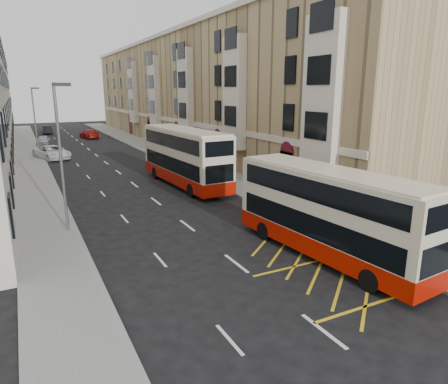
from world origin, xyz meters
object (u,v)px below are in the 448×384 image
pedestrian_mid (351,217)px  car_red (89,134)px  pedestrian_near (428,239)px  pedestrian_far (410,236)px  street_lamp_far (35,118)px  double_decker_front (328,213)px  car_silver (43,140)px  car_dark (47,130)px  bus_shelter (448,220)px  double_decker_rear (185,157)px  white_van (52,152)px  litter_bin (413,256)px  street_lamp_near (61,150)px

pedestrian_mid → car_red: (-5.16, 54.82, -0.27)m
pedestrian_near → car_red: pedestrian_near is taller
pedestrian_near → car_red: (-5.80, 59.05, -0.31)m
pedestrian_near → pedestrian_far: (-0.26, 0.78, -0.06)m
street_lamp_far → double_decker_front: street_lamp_far is taller
pedestrian_far → car_silver: (-13.00, 52.17, -0.30)m
pedestrian_far → car_dark: bearing=-72.4°
bus_shelter → pedestrian_near: bus_shelter is taller
car_red → double_decker_front: bearing=83.7°
double_decker_rear → street_lamp_far: bearing=111.6°
street_lamp_far → pedestrian_mid: size_ratio=4.53×
double_decker_front → pedestrian_mid: double_decker_front is taller
pedestrian_near → white_van: 41.20m
litter_bin → car_silver: size_ratio=0.25×
car_red → pedestrian_near: bearing=87.3°
double_decker_front → double_decker_rear: size_ratio=0.90×
litter_bin → bus_shelter: bearing=-6.9°
street_lamp_far → car_dark: bearing=84.2°
pedestrian_near → double_decker_front: bearing=-52.6°
double_decker_rear → car_dark: 50.69m
pedestrian_near → car_silver: 54.59m
double_decker_front → litter_bin: double_decker_front is taller
street_lamp_far → car_red: (8.61, 17.29, -3.88)m
bus_shelter → car_dark: bearing=99.6°
double_decker_front → car_dark: double_decker_front is taller
white_van → car_silver: size_ratio=1.35×
pedestrian_far → street_lamp_far: bearing=-62.7°
street_lamp_far → double_decker_rear: bearing=-65.6°
bus_shelter → white_van: (-13.40, 39.68, -1.35)m
street_lamp_near → litter_bin: (12.94, -12.18, -3.95)m
double_decker_front → pedestrian_near: size_ratio=5.87×
street_lamp_far → white_van: bearing=-64.5°
car_silver → car_red: (7.46, 6.10, 0.04)m
pedestrian_mid → pedestrian_far: 3.47m
street_lamp_near → pedestrian_mid: 16.10m
street_lamp_far → car_red: bearing=63.5°
double_decker_rear → white_van: double_decker_rear is taller
double_decker_front → car_silver: double_decker_front is taller
litter_bin → pedestrian_mid: pedestrian_mid is taller
bus_shelter → double_decker_front: double_decker_front is taller
car_silver → double_decker_front: bearing=-71.1°
car_silver → car_red: size_ratio=0.80×
street_lamp_far → car_dark: street_lamp_far is taller
car_silver → car_red: car_red is taller
double_decker_rear → car_red: size_ratio=2.29×
double_decker_front → car_silver: size_ratio=2.58×
street_lamp_far → car_silver: (1.15, 11.19, -3.92)m
pedestrian_far → white_van: size_ratio=0.31×
pedestrian_near → street_lamp_near: bearing=-58.9°
pedestrian_far → bus_shelter: bearing=119.3°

